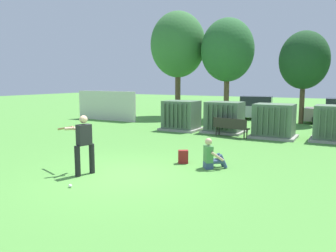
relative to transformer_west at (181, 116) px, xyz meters
The scene contains 15 objects.
ground_plane 9.22m from the transformer_west, 74.21° to the right, with size 96.00×96.00×0.00m, color #51933D.
fence_panel 6.80m from the transformer_west, 165.86° to the left, with size 4.80×0.12×2.00m, color beige.
transformer_west is the anchor object (origin of this frame).
transformer_mid_west 2.40m from the transformer_west, ahead, with size 2.10×1.70×1.62m.
transformer_mid_east 5.00m from the transformer_west, ahead, with size 2.10×1.70×1.62m.
transformer_east 7.65m from the transformer_west, ahead, with size 2.10×1.70×1.62m.
park_bench 3.27m from the transformer_west, 16.31° to the right, with size 1.84×0.74×0.92m.
batter 9.40m from the transformer_west, 80.93° to the right, with size 1.60×0.77×1.74m.
sports_ball 10.62m from the transformer_west, 78.91° to the right, with size 0.09×0.09×0.09m, color white.
seated_spectator 8.19m from the transformer_west, 56.72° to the right, with size 0.76×0.71×0.96m.
backpack 7.54m from the transformer_west, 62.84° to the right, with size 0.38×0.36×0.44m.
tree_left 8.38m from the transformer_west, 118.82° to the left, with size 4.06×4.06×7.75m.
tree_center_left 7.36m from the transformer_west, 86.04° to the left, with size 3.64×3.64×6.95m.
tree_center_right 8.81m from the transformer_west, 48.92° to the left, with size 3.02×3.02×5.77m.
parked_car_leftmost 7.65m from the transformer_west, 73.79° to the left, with size 4.40×2.36×1.62m.
Camera 1 is at (5.77, -7.66, 2.73)m, focal length 36.05 mm.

